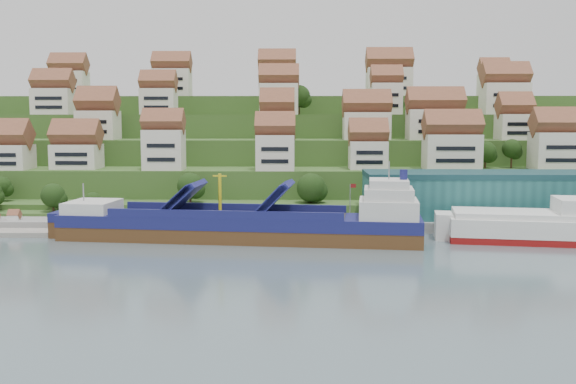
{
  "coord_description": "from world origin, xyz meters",
  "views": [
    {
      "loc": [
        7.14,
        -123.85,
        23.8
      ],
      "look_at": [
        4.88,
        14.0,
        8.0
      ],
      "focal_mm": 40.0,
      "sensor_mm": 36.0,
      "label": 1
    }
  ],
  "objects": [
    {
      "name": "quay",
      "position": [
        20.0,
        15.0,
        1.1
      ],
      "size": [
        180.0,
        14.0,
        2.2
      ],
      "primitive_type": "cube",
      "color": "gray",
      "rests_on": "ground"
    },
    {
      "name": "hillside",
      "position": [
        0.0,
        103.55,
        10.66
      ],
      "size": [
        260.0,
        128.0,
        31.0
      ],
      "color": "#2D4C1E",
      "rests_on": "ground"
    },
    {
      "name": "hillside_village",
      "position": [
        7.88,
        61.67,
        24.87
      ],
      "size": [
        152.85,
        63.61,
        29.21
      ],
      "color": "silver",
      "rests_on": "ground"
    },
    {
      "name": "cargo_ship",
      "position": [
        -2.65,
        -0.26,
        3.04
      ],
      "size": [
        71.49,
        18.83,
        15.59
      ],
      "rotation": [
        0.0,
        0.0,
        -0.11
      ],
      "color": "#513218",
      "rests_on": "ground"
    },
    {
      "name": "warehouse",
      "position": [
        52.0,
        17.0,
        7.2
      ],
      "size": [
        60.0,
        15.0,
        10.0
      ],
      "primitive_type": "cube",
      "color": "#235F5E",
      "rests_on": "quay"
    },
    {
      "name": "hillside_trees",
      "position": [
        -7.13,
        41.79,
        15.3
      ],
      "size": [
        139.48,
        61.92,
        30.68
      ],
      "color": "#1F3C14",
      "rests_on": "ground"
    },
    {
      "name": "ground",
      "position": [
        0.0,
        0.0,
        0.0
      ],
      "size": [
        300.0,
        300.0,
        0.0
      ],
      "primitive_type": "plane",
      "color": "slate",
      "rests_on": "ground"
    },
    {
      "name": "second_ship",
      "position": [
        53.8,
        0.01,
        2.83
      ],
      "size": [
        33.85,
        16.89,
        9.39
      ],
      "rotation": [
        0.0,
        0.0,
        -0.16
      ],
      "color": "maroon",
      "rests_on": "ground"
    },
    {
      "name": "flagpole",
      "position": [
        18.11,
        10.0,
        6.88
      ],
      "size": [
        1.28,
        0.16,
        8.0
      ],
      "color": "gray",
      "rests_on": "quay"
    }
  ]
}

